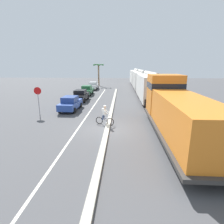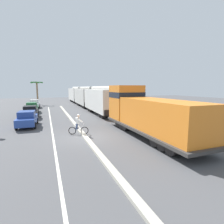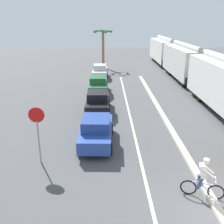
{
  "view_description": "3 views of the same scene",
  "coord_description": "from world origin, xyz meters",
  "px_view_note": "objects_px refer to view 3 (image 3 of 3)",
  "views": [
    {
      "loc": [
        1.09,
        -13.37,
        4.98
      ],
      "look_at": [
        0.31,
        1.15,
        1.1
      ],
      "focal_mm": 28.0,
      "sensor_mm": 36.0,
      "label": 1
    },
    {
      "loc": [
        -2.78,
        -13.72,
        3.99
      ],
      "look_at": [
        3.11,
        1.85,
        1.65
      ],
      "focal_mm": 28.0,
      "sensor_mm": 36.0,
      "label": 2
    },
    {
      "loc": [
        -4.06,
        -7.79,
        6.74
      ],
      "look_at": [
        -3.78,
        7.74,
        1.23
      ],
      "focal_mm": 42.0,
      "sensor_mm": 36.0,
      "label": 3
    }
  ],
  "objects_px": {
    "hopper_car_middle": "(185,62)",
    "cyclist": "(203,179)",
    "parked_car_black": "(98,102)",
    "parked_car_green": "(98,85)",
    "parked_car_white": "(100,71)",
    "stop_sign": "(37,124)",
    "palm_tree_near": "(103,38)",
    "hopper_car_trailing": "(164,51)",
    "parked_car_blue": "(96,130)"
  },
  "relations": [
    {
      "from": "parked_car_black",
      "to": "parked_car_white",
      "type": "xyz_separation_m",
      "value": [
        -0.16,
        12.51,
        0.0
      ]
    },
    {
      "from": "hopper_car_trailing",
      "to": "parked_car_blue",
      "type": "height_order",
      "value": "hopper_car_trailing"
    },
    {
      "from": "stop_sign",
      "to": "parked_car_blue",
      "type": "bearing_deg",
      "value": 36.49
    },
    {
      "from": "parked_car_blue",
      "to": "parked_car_white",
      "type": "xyz_separation_m",
      "value": [
        -0.25,
        18.04,
        0.0
      ]
    },
    {
      "from": "hopper_car_trailing",
      "to": "palm_tree_near",
      "type": "bearing_deg",
      "value": -159.18
    },
    {
      "from": "parked_car_blue",
      "to": "parked_car_green",
      "type": "distance_m",
      "value": 11.03
    },
    {
      "from": "hopper_car_middle",
      "to": "palm_tree_near",
      "type": "xyz_separation_m",
      "value": [
        -9.64,
        7.93,
        2.15
      ]
    },
    {
      "from": "hopper_car_middle",
      "to": "cyclist",
      "type": "bearing_deg",
      "value": -103.68
    },
    {
      "from": "parked_car_white",
      "to": "palm_tree_near",
      "type": "height_order",
      "value": "palm_tree_near"
    },
    {
      "from": "hopper_car_middle",
      "to": "parked_car_white",
      "type": "distance_m",
      "value": 10.08
    },
    {
      "from": "parked_car_black",
      "to": "stop_sign",
      "type": "distance_m",
      "value": 8.07
    },
    {
      "from": "hopper_car_trailing",
      "to": "cyclist",
      "type": "height_order",
      "value": "hopper_car_trailing"
    },
    {
      "from": "parked_car_blue",
      "to": "parked_car_black",
      "type": "distance_m",
      "value": 5.53
    },
    {
      "from": "hopper_car_trailing",
      "to": "cyclist",
      "type": "xyz_separation_m",
      "value": [
        -5.34,
        -33.53,
        -1.26
      ]
    },
    {
      "from": "parked_car_black",
      "to": "cyclist",
      "type": "relative_size",
      "value": 2.46
    },
    {
      "from": "parked_car_black",
      "to": "parked_car_green",
      "type": "distance_m",
      "value": 5.5
    },
    {
      "from": "parked_car_green",
      "to": "stop_sign",
      "type": "xyz_separation_m",
      "value": [
        -2.46,
        -13.04,
        1.21
      ]
    },
    {
      "from": "stop_sign",
      "to": "cyclist",
      "type": "bearing_deg",
      "value": -22.01
    },
    {
      "from": "parked_car_green",
      "to": "stop_sign",
      "type": "height_order",
      "value": "stop_sign"
    },
    {
      "from": "parked_car_green",
      "to": "stop_sign",
      "type": "relative_size",
      "value": 1.46
    },
    {
      "from": "cyclist",
      "to": "stop_sign",
      "type": "height_order",
      "value": "stop_sign"
    },
    {
      "from": "parked_car_blue",
      "to": "stop_sign",
      "type": "distance_m",
      "value": 3.58
    },
    {
      "from": "parked_car_green",
      "to": "stop_sign",
      "type": "distance_m",
      "value": 13.32
    },
    {
      "from": "hopper_car_middle",
      "to": "cyclist",
      "type": "xyz_separation_m",
      "value": [
        -5.34,
        -21.93,
        -1.26
      ]
    },
    {
      "from": "parked_car_blue",
      "to": "parked_car_white",
      "type": "distance_m",
      "value": 18.04
    },
    {
      "from": "cyclist",
      "to": "palm_tree_near",
      "type": "relative_size",
      "value": 0.31
    },
    {
      "from": "parked_car_white",
      "to": "hopper_car_trailing",
      "type": "bearing_deg",
      "value": 46.86
    },
    {
      "from": "parked_car_green",
      "to": "cyclist",
      "type": "bearing_deg",
      "value": -73.81
    },
    {
      "from": "parked_car_black",
      "to": "parked_car_green",
      "type": "xyz_separation_m",
      "value": [
        -0.16,
        5.5,
        0.0
      ]
    },
    {
      "from": "parked_car_green",
      "to": "cyclist",
      "type": "relative_size",
      "value": 2.46
    },
    {
      "from": "hopper_car_trailing",
      "to": "stop_sign",
      "type": "relative_size",
      "value": 3.68
    },
    {
      "from": "parked_car_blue",
      "to": "parked_car_green",
      "type": "relative_size",
      "value": 1.01
    },
    {
      "from": "palm_tree_near",
      "to": "parked_car_black",
      "type": "bearing_deg",
      "value": -90.47
    },
    {
      "from": "hopper_car_trailing",
      "to": "parked_car_blue",
      "type": "relative_size",
      "value": 2.49
    },
    {
      "from": "hopper_car_middle",
      "to": "parked_car_green",
      "type": "height_order",
      "value": "hopper_car_middle"
    },
    {
      "from": "parked_car_black",
      "to": "parked_car_white",
      "type": "height_order",
      "value": "same"
    },
    {
      "from": "parked_car_white",
      "to": "stop_sign",
      "type": "distance_m",
      "value": 20.23
    },
    {
      "from": "hopper_car_middle",
      "to": "parked_car_blue",
      "type": "height_order",
      "value": "hopper_car_middle"
    },
    {
      "from": "hopper_car_middle",
      "to": "stop_sign",
      "type": "relative_size",
      "value": 3.68
    },
    {
      "from": "parked_car_black",
      "to": "cyclist",
      "type": "height_order",
      "value": "cyclist"
    },
    {
      "from": "parked_car_white",
      "to": "parked_car_black",
      "type": "bearing_deg",
      "value": -89.29
    },
    {
      "from": "hopper_car_trailing",
      "to": "palm_tree_near",
      "type": "distance_m",
      "value": 10.53
    },
    {
      "from": "parked_car_black",
      "to": "parked_car_green",
      "type": "relative_size",
      "value": 1.0
    },
    {
      "from": "parked_car_blue",
      "to": "hopper_car_trailing",
      "type": "bearing_deg",
      "value": 71.3
    },
    {
      "from": "hopper_car_middle",
      "to": "parked_car_white",
      "type": "height_order",
      "value": "hopper_car_middle"
    },
    {
      "from": "parked_car_green",
      "to": "parked_car_white",
      "type": "distance_m",
      "value": 7.01
    },
    {
      "from": "hopper_car_trailing",
      "to": "parked_car_green",
      "type": "relative_size",
      "value": 2.52
    },
    {
      "from": "hopper_car_trailing",
      "to": "parked_car_blue",
      "type": "distance_m",
      "value": 30.28
    },
    {
      "from": "hopper_car_middle",
      "to": "parked_car_black",
      "type": "xyz_separation_m",
      "value": [
        -9.8,
        -11.53,
        -1.26
      ]
    },
    {
      "from": "parked_car_white",
      "to": "palm_tree_near",
      "type": "relative_size",
      "value": 0.77
    }
  ]
}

